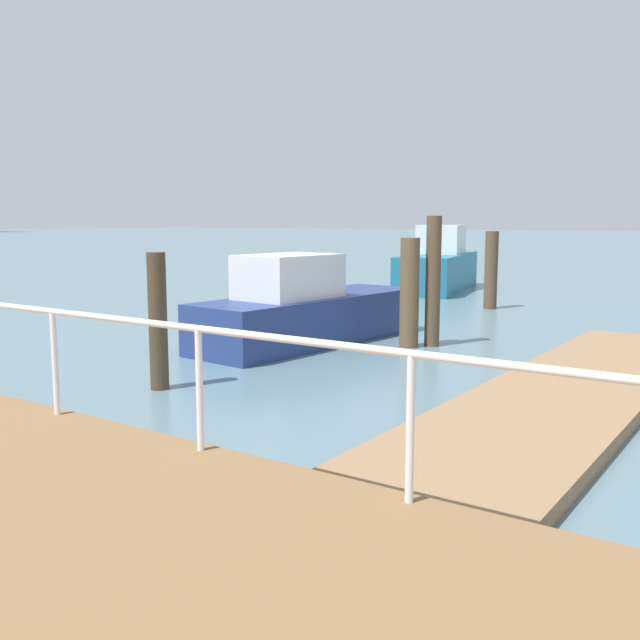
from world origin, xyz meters
TOP-DOWN VIEW (x-y plane):
  - ground_plane at (0.00, 20.00)m, footprint 300.00×300.00m
  - floating_dock at (1.84, 10.99)m, footprint 10.67×2.00m
  - boardwalk_railing at (-3.15, 9.70)m, footprint 0.06×25.92m
  - dock_piling_0 at (4.62, 14.25)m, footprint 0.28×0.28m
  - dock_piling_1 at (-0.66, 15.89)m, footprint 0.26×0.26m
  - dock_piling_2 at (4.28, 14.56)m, footprint 0.35×0.35m
  - dock_piling_3 at (10.66, 15.45)m, footprint 0.34×0.34m
  - moored_boat_0 at (14.50, 18.78)m, footprint 5.60×2.88m
  - moored_boat_1 at (3.54, 16.36)m, footprint 5.31×2.03m

SIDE VIEW (x-z plane):
  - ground_plane at x=0.00m, z-range 0.00..0.00m
  - floating_dock at x=1.84m, z-range 0.00..0.18m
  - moored_boat_1 at x=3.54m, z-range -0.23..1.49m
  - moored_boat_0 at x=14.50m, z-range -0.31..1.87m
  - dock_piling_1 at x=-0.66m, z-range 0.00..1.91m
  - dock_piling_2 at x=4.28m, z-range 0.00..2.02m
  - dock_piling_3 at x=10.66m, z-range 0.00..2.05m
  - dock_piling_0 at x=4.62m, z-range 0.00..2.42m
  - boardwalk_railing at x=-3.15m, z-range 0.72..1.80m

